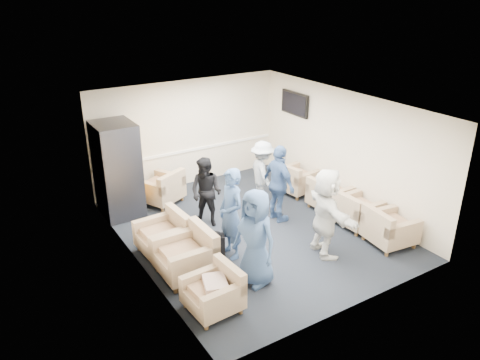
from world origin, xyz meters
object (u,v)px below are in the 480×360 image
armchair_right_midfar (328,196)px  person_front_right (326,213)px  armchair_right_midnear (355,212)px  person_back_left (206,192)px  armchair_left_near (216,293)px  armchair_right_far (295,180)px  vending_machine (118,170)px  armchair_corner (162,190)px  person_mid_right (279,184)px  armchair_left_far (165,236)px  person_back_right (263,173)px  person_front_left (255,238)px  armchair_left_mid (188,256)px  armchair_right_near (388,229)px  person_mid_left (231,214)px

armchair_right_midfar → person_front_right: bearing=134.4°
armchair_right_midnear → person_back_left: size_ratio=0.56×
armchair_left_near → armchair_right_far: armchair_right_far is taller
armchair_right_midnear → person_back_left: person_back_left is taller
vending_machine → armchair_right_midfar: bearing=-29.5°
armchair_right_midnear → armchair_corner: bearing=42.2°
person_mid_right → armchair_left_far: bearing=89.3°
vending_machine → person_front_right: bearing=-53.5°
armchair_right_midfar → person_back_right: (-1.12, 1.05, 0.45)m
armchair_corner → person_back_right: size_ratio=0.76×
armchair_left_far → vending_machine: size_ratio=0.42×
armchair_right_midnear → person_front_left: size_ratio=0.49×
armchair_right_midfar → person_front_right: (-1.36, -1.41, 0.56)m
armchair_left_mid → armchair_right_midfar: 3.95m
armchair_left_far → armchair_right_near: size_ratio=0.96×
armchair_right_near → armchair_corner: bearing=43.0°
vending_machine → person_back_left: size_ratio=1.40×
person_mid_left → person_mid_right: 1.77m
armchair_right_midfar → person_back_right: 1.60m
armchair_left_near → armchair_corner: size_ratio=0.71×
armchair_left_far → vending_machine: (-0.18, 2.08, 0.72)m
armchair_right_far → person_front_right: (-1.28, -2.54, 0.55)m
armchair_right_far → vending_machine: vending_machine is taller
armchair_left_near → person_back_left: size_ratio=0.55×
armchair_left_far → armchair_right_midnear: armchair_left_far is taller
vending_machine → person_back_right: vending_machine is taller
armchair_left_far → armchair_corner: armchair_corner is taller
armchair_right_midfar → vending_machine: vending_machine is taller
armchair_left_mid → person_front_right: bearing=73.7°
armchair_right_near → armchair_right_midnear: armchair_right_near is taller
armchair_right_midnear → vending_machine: bearing=50.2°
armchair_left_near → person_back_right: bearing=131.7°
armchair_left_mid → armchair_right_far: bearing=115.2°
armchair_left_near → person_front_left: bearing=104.4°
armchair_left_far → person_front_left: 2.04m
armchair_left_far → person_front_right: size_ratio=0.51×
armchair_right_midfar → person_mid_left: bearing=98.5°
armchair_right_far → person_front_left: size_ratio=0.55×
armchair_left_near → armchair_left_far: armchair_left_far is taller
person_back_right → person_back_left: bearing=110.8°
armchair_right_midnear → armchair_corner: size_ratio=0.73×
armchair_right_midnear → person_mid_left: (-2.86, 0.40, 0.55)m
armchair_corner → person_front_left: bearing=65.6°
vending_machine → person_front_right: size_ratio=1.21×
armchair_corner → person_mid_right: 2.86m
vending_machine → person_front_right: 4.65m
person_back_right → armchair_left_far: bearing=118.9°
armchair_left_mid → armchair_right_far: size_ratio=0.97×
vending_machine → person_front_left: vending_machine is taller
armchair_left_far → armchair_right_near: 4.39m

